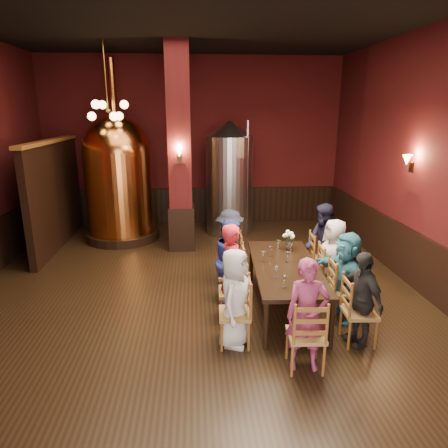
{
  "coord_description": "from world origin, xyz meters",
  "views": [
    {
      "loc": [
        0.01,
        -6.09,
        3.1
      ],
      "look_at": [
        0.48,
        0.2,
        1.3
      ],
      "focal_mm": 32.0,
      "sensor_mm": 36.0,
      "label": 1
    }
  ],
  "objects": [
    {
      "name": "wine_glass_1",
      "position": [
        1.51,
        -1.17,
        0.83
      ],
      "size": [
        0.07,
        0.07,
        0.17
      ],
      "primitive_type": null,
      "color": "white",
      "rests_on": "dining_table"
    },
    {
      "name": "person_4",
      "position": [
        2.21,
        -1.35,
        0.66
      ],
      "size": [
        0.54,
        0.84,
        1.33
      ],
      "primitive_type": "imported",
      "rotation": [
        0.0,
        0.0,
        5.01
      ],
      "color": "black",
      "rests_on": "ground"
    },
    {
      "name": "chair_1",
      "position": [
        0.55,
        -0.59,
        0.46
      ],
      "size": [
        0.48,
        0.48,
        0.92
      ],
      "primitive_type": null,
      "rotation": [
        0.0,
        0.0,
        -1.63
      ],
      "color": "brown",
      "rests_on": "ground"
    },
    {
      "name": "wine_glass_0",
      "position": [
        1.26,
        0.11,
        0.83
      ],
      "size": [
        0.07,
        0.07,
        0.17
      ],
      "primitive_type": null,
      "color": "white",
      "rests_on": "dining_table"
    },
    {
      "name": "wine_glass_4",
      "position": [
        1.18,
        -0.77,
        0.83
      ],
      "size": [
        0.07,
        0.07,
        0.17
      ],
      "primitive_type": null,
      "color": "white",
      "rests_on": "dining_table"
    },
    {
      "name": "wine_glass_9",
      "position": [
        1.73,
        -0.58,
        0.83
      ],
      "size": [
        0.07,
        0.07,
        0.17
      ],
      "primitive_type": null,
      "color": "white",
      "rests_on": "dining_table"
    },
    {
      "name": "room",
      "position": [
        0.0,
        0.0,
        2.25
      ],
      "size": [
        10.0,
        10.02,
        4.5
      ],
      "color": "black",
      "rests_on": "ground"
    },
    {
      "name": "sconce_column",
      "position": [
        -0.3,
        2.5,
        2.2
      ],
      "size": [
        0.2,
        0.2,
        0.36
      ],
      "primitive_type": null,
      "rotation": [
        0.0,
        0.0,
        3.14
      ],
      "color": "black",
      "rests_on": "column"
    },
    {
      "name": "person_5",
      "position": [
        2.25,
        -0.68,
        0.69
      ],
      "size": [
        0.64,
        1.34,
        1.39
      ],
      "primitive_type": "imported",
      "rotation": [
        0.0,
        0.0,
        4.9
      ],
      "color": "teal",
      "rests_on": "ground"
    },
    {
      "name": "person_1",
      "position": [
        0.55,
        -0.59,
        0.76
      ],
      "size": [
        0.43,
        0.6,
        1.52
      ],
      "primitive_type": "imported",
      "rotation": [
        0.0,
        0.0,
        1.69
      ],
      "color": "red",
      "rests_on": "ground"
    },
    {
      "name": "chair_2",
      "position": [
        0.59,
        0.07,
        0.46
      ],
      "size": [
        0.48,
        0.48,
        0.92
      ],
      "primitive_type": null,
      "rotation": [
        0.0,
        0.0,
        -1.63
      ],
      "color": "brown",
      "rests_on": "ground"
    },
    {
      "name": "wine_glass_5",
      "position": [
        1.45,
        0.42,
        0.83
      ],
      "size": [
        0.07,
        0.07,
        0.17
      ],
      "primitive_type": null,
      "color": "white",
      "rests_on": "dining_table"
    },
    {
      "name": "chair_6",
      "position": [
        2.29,
        -0.02,
        0.46
      ],
      "size": [
        0.48,
        0.48,
        0.92
      ],
      "primitive_type": null,
      "rotation": [
        0.0,
        0.0,
        1.52
      ],
      "color": "brown",
      "rests_on": "ground"
    },
    {
      "name": "person_8",
      "position": [
        1.33,
        -1.85,
        0.72
      ],
      "size": [
        0.55,
        0.39,
        1.43
      ],
      "primitive_type": "imported",
      "rotation": [
        0.0,
        0.0,
        6.2
      ],
      "color": "#862C4F",
      "rests_on": "ground"
    },
    {
      "name": "wine_glass_3",
      "position": [
        1.47,
        -0.18,
        0.83
      ],
      "size": [
        0.07,
        0.07,
        0.17
      ],
      "primitive_type": null,
      "color": "white",
      "rests_on": "dining_table"
    },
    {
      "name": "pendant_cluster",
      "position": [
        -1.8,
        2.9,
        3.1
      ],
      "size": [
        0.9,
        0.9,
        1.7
      ],
      "primitive_type": null,
      "color": "#A57226",
      "rests_on": "room"
    },
    {
      "name": "wainscot_right",
      "position": [
        3.96,
        0.0,
        0.5
      ],
      "size": [
        0.08,
        9.9,
        1.0
      ],
      "primitive_type": "cube",
      "color": "black",
      "rests_on": "ground"
    },
    {
      "name": "wine_glass_2",
      "position": [
        1.72,
        -0.61,
        0.83
      ],
      "size": [
        0.07,
        0.07,
        0.17
      ],
      "primitive_type": null,
      "color": "white",
      "rests_on": "dining_table"
    },
    {
      "name": "person_6",
      "position": [
        2.29,
        -0.02,
        0.7
      ],
      "size": [
        0.47,
        0.7,
        1.4
      ],
      "primitive_type": "imported",
      "rotation": [
        0.0,
        0.0,
        4.75
      ],
      "color": "beige",
      "rests_on": "ground"
    },
    {
      "name": "chair_5",
      "position": [
        2.25,
        -0.68,
        0.46
      ],
      "size": [
        0.48,
        0.48,
        0.92
      ],
      "primitive_type": null,
      "rotation": [
        0.0,
        0.0,
        1.52
      ],
      "color": "brown",
      "rests_on": "ground"
    },
    {
      "name": "steel_vessel",
      "position": [
        0.91,
        3.98,
        1.44
      ],
      "size": [
        1.29,
        1.29,
        2.88
      ],
      "rotation": [
        0.0,
        0.0,
        0.09
      ],
      "color": "#B2B2B7",
      "rests_on": "ground"
    },
    {
      "name": "wine_glass_8",
      "position": [
        1.63,
        0.24,
        0.83
      ],
      "size": [
        0.07,
        0.07,
        0.17
      ],
      "primitive_type": null,
      "color": "white",
      "rests_on": "dining_table"
    },
    {
      "name": "chair_7",
      "position": [
        2.32,
        0.64,
        0.46
      ],
      "size": [
        0.48,
        0.48,
        0.92
      ],
      "primitive_type": null,
      "rotation": [
        0.0,
        0.0,
        1.52
      ],
      "color": "brown",
      "rests_on": "ground"
    },
    {
      "name": "wainscot_back",
      "position": [
        0.0,
        4.96,
        0.5
      ],
      "size": [
        7.9,
        0.08,
        1.0
      ],
      "primitive_type": "cube",
      "color": "black",
      "rests_on": "ground"
    },
    {
      "name": "chair_3",
      "position": [
        0.63,
        0.74,
        0.46
      ],
      "size": [
        0.48,
        0.48,
        0.92
      ],
      "primitive_type": null,
      "rotation": [
        0.0,
        0.0,
        -1.63
      ],
      "color": "brown",
      "rests_on": "ground"
    },
    {
      "name": "wine_glass_7",
      "position": [
        1.21,
        -1.12,
        0.83
      ],
      "size": [
        0.07,
        0.07,
        0.17
      ],
      "primitive_type": null,
      "color": "white",
      "rests_on": "dining_table"
    },
    {
      "name": "copper_kettle",
      "position": [
        -1.81,
        3.65,
        1.54
      ],
      "size": [
        1.79,
        1.79,
        4.24
      ],
      "rotation": [
        0.0,
        0.0,
        -0.05
      ],
      "color": "black",
      "rests_on": "ground"
    },
    {
      "name": "dining_table",
      "position": [
        1.42,
        -0.31,
        0.69
      ],
      "size": [
        1.13,
        2.45,
        0.75
      ],
      "rotation": [
        0.0,
        0.0,
        -0.05
      ],
      "color": "black",
      "rests_on": "ground"
    },
    {
      "name": "person_2",
      "position": [
        0.59,
        0.07,
        0.71
      ],
      "size": [
        0.46,
        0.74,
        1.41
      ],
      "primitive_type": "imported",
      "rotation": [
        0.0,
        0.0,
        1.38
      ],
      "color": "#2C3592",
      "rests_on": "ground"
    },
    {
      "name": "partition",
      "position": [
        -3.2,
        3.2,
        1.2
      ],
      "size": [
        0.22,
        3.5,
        2.4
      ],
      "primitive_type": "cube",
      "color": "black",
      "rests_on": "ground"
    },
    {
      "name": "chair_4",
      "position": [
        2.21,
        -1.35,
        0.46
      ],
      "size": [
        0.48,
        0.48,
        0.92
      ],
      "primitive_type": null,
      "rotation": [
        0.0,
        0.0,
        1.52
      ],
      "color": "brown",
      "rests_on": "ground"
    },
    {
      "name": "person_0",
      "position": [
        0.52,
        -1.26,
        0.69
      ],
      "size": [
        0.67,
        0.79,
        1.37
      ],
      "primitive_type": "imported",
      "rotation": [
        0.0,
        0.0,
        1.16
      ],
      "color": "silver",
      "rests_on": "ground"
    },
    {
      "name": "chair_8",
      "position": [
        1.33,
        -1.85,
        0.46
      ],
      "size": [
        0.48,
        0.48,
        0.92
      ],
      "primitive_type": null,
      "rotation": [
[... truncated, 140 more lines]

